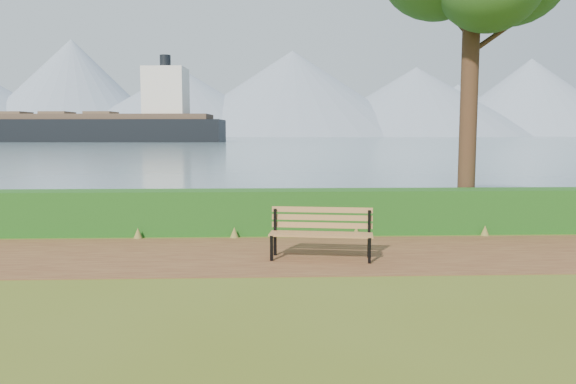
{
  "coord_description": "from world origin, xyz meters",
  "views": [
    {
      "loc": [
        -0.42,
        -10.15,
        2.29
      ],
      "look_at": [
        0.05,
        1.2,
        1.1
      ],
      "focal_mm": 35.0,
      "sensor_mm": 36.0,
      "label": 1
    }
  ],
  "objects": [
    {
      "name": "cargo_ship",
      "position": [
        -48.52,
        138.34,
        3.64
      ],
      "size": [
        81.03,
        18.19,
        24.39
      ],
      "rotation": [
        0.0,
        0.0,
        -0.07
      ],
      "color": "black",
      "rests_on": "ground"
    },
    {
      "name": "path",
      "position": [
        0.0,
        0.3,
        0.01
      ],
      "size": [
        40.0,
        3.4,
        0.01
      ],
      "primitive_type": "cube",
      "color": "#522C1C",
      "rests_on": "ground"
    },
    {
      "name": "bench",
      "position": [
        0.6,
        -0.06,
        0.54
      ],
      "size": [
        1.93,
        0.84,
        0.94
      ],
      "rotation": [
        0.0,
        0.0,
        -0.16
      ],
      "color": "black",
      "rests_on": "ground"
    },
    {
      "name": "water",
      "position": [
        0.0,
        260.0,
        0.01
      ],
      "size": [
        700.0,
        510.0,
        0.0
      ],
      "primitive_type": "cube",
      "color": "#4A6377",
      "rests_on": "ground"
    },
    {
      "name": "mountains",
      "position": [
        -9.17,
        406.05,
        27.7
      ],
      "size": [
        585.0,
        190.0,
        70.0
      ],
      "color": "gray",
      "rests_on": "ground"
    },
    {
      "name": "ground",
      "position": [
        0.0,
        0.0,
        0.0
      ],
      "size": [
        140.0,
        140.0,
        0.0
      ],
      "primitive_type": "plane",
      "color": "#53601B",
      "rests_on": "ground"
    },
    {
      "name": "hedge",
      "position": [
        0.0,
        2.6,
        0.5
      ],
      "size": [
        32.0,
        0.85,
        1.0
      ],
      "primitive_type": "cube",
      "color": "#184915",
      "rests_on": "ground"
    }
  ]
}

